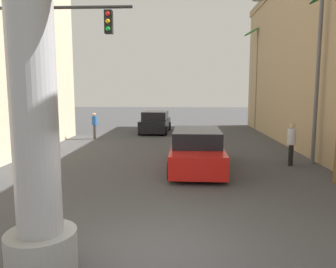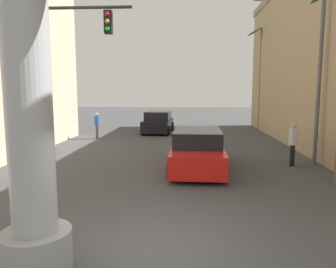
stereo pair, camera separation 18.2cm
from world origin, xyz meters
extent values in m
plane|color=#424244|center=(0.00, 10.00, 0.00)|extent=(88.19, 88.19, 0.00)
cylinder|color=#9E9EA3|center=(-1.91, -0.68, 3.94)|extent=(0.75, 0.75, 7.88)
cylinder|color=gray|center=(-1.91, -0.68, 0.35)|extent=(1.21, 1.21, 0.70)
cylinder|color=#59595E|center=(6.05, 7.98, 3.50)|extent=(0.16, 0.16, 6.99)
cylinder|color=#333333|center=(-3.54, 4.49, 5.65)|extent=(5.01, 0.10, 0.10)
cube|color=black|center=(-1.79, 4.49, 5.20)|extent=(0.24, 0.24, 0.70)
sphere|color=red|center=(-1.79, 4.36, 5.42)|extent=(0.14, 0.14, 0.14)
sphere|color=yellow|center=(-1.79, 4.36, 5.20)|extent=(0.14, 0.14, 0.14)
sphere|color=green|center=(-1.79, 4.36, 4.98)|extent=(0.14, 0.14, 0.14)
cylinder|color=black|center=(0.18, 8.81, 0.32)|extent=(0.23, 0.64, 0.64)
cylinder|color=black|center=(2.06, 8.77, 0.32)|extent=(0.23, 0.64, 0.64)
cylinder|color=black|center=(0.11, 5.21, 0.32)|extent=(0.23, 0.64, 0.64)
cylinder|color=black|center=(1.99, 5.16, 0.32)|extent=(0.23, 0.64, 0.64)
cube|color=red|center=(1.08, 6.99, 0.56)|extent=(2.09, 5.19, 0.80)
cube|color=black|center=(1.08, 6.99, 1.26)|extent=(1.88, 2.87, 0.60)
cylinder|color=black|center=(-2.31, 19.51, 0.32)|extent=(0.25, 0.65, 0.64)
cylinder|color=black|center=(-0.53, 19.42, 0.32)|extent=(0.25, 0.65, 0.64)
cylinder|color=black|center=(-2.45, 16.56, 0.32)|extent=(0.25, 0.65, 0.64)
cylinder|color=black|center=(-0.67, 16.47, 0.32)|extent=(0.25, 0.65, 0.64)
cube|color=black|center=(-1.49, 17.99, 0.56)|extent=(2.07, 4.30, 0.80)
cube|color=black|center=(-1.49, 17.99, 1.26)|extent=(1.83, 2.40, 0.60)
cylinder|color=brown|center=(6.43, 20.48, 3.89)|extent=(0.32, 0.41, 7.78)
ellipsoid|color=#25732D|center=(6.99, 20.36, 7.68)|extent=(1.27, 0.56, 0.43)
ellipsoid|color=#25752D|center=(6.53, 21.06, 7.65)|extent=(0.65, 1.26, 0.52)
ellipsoid|color=#206D2D|center=(5.84, 20.77, 7.61)|extent=(1.20, 0.89, 0.64)
ellipsoid|color=#32772D|center=(5.84, 20.16, 7.59)|extent=(1.17, 0.88, 0.70)
ellipsoid|color=#256D2D|center=(6.59, 19.88, 7.62)|extent=(0.74, 1.23, 0.62)
cylinder|color=brown|center=(-6.55, 9.34, 4.59)|extent=(0.45, 0.51, 9.19)
cylinder|color=black|center=(5.06, 7.69, 0.44)|extent=(0.14, 0.14, 0.88)
cylinder|color=black|center=(4.95, 7.52, 0.44)|extent=(0.14, 0.14, 0.88)
cylinder|color=silver|center=(5.01, 7.61, 1.22)|extent=(0.47, 0.47, 0.67)
sphere|color=tan|center=(5.01, 7.61, 1.66)|extent=(0.22, 0.22, 0.22)
cylinder|color=#3F3833|center=(-5.06, 14.51, 0.44)|extent=(0.14, 0.14, 0.89)
cylinder|color=#3F3833|center=(-5.15, 14.69, 0.44)|extent=(0.14, 0.14, 0.89)
cylinder|color=#2659A5|center=(-5.10, 14.60, 1.17)|extent=(0.45, 0.45, 0.57)
sphere|color=tan|center=(-5.10, 14.60, 1.57)|extent=(0.22, 0.22, 0.22)
camera|label=1|loc=(0.52, -5.92, 3.12)|focal=35.00mm
camera|label=2|loc=(0.70, -5.91, 3.12)|focal=35.00mm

